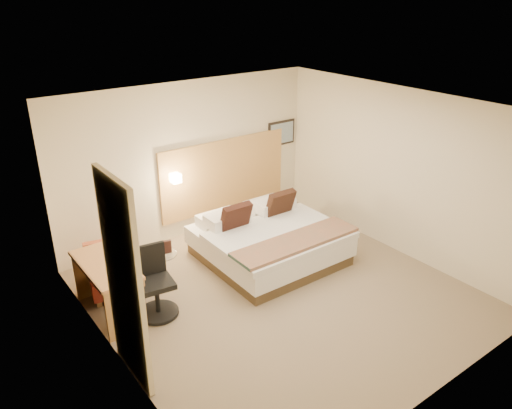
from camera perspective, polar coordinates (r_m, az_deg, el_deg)
floor at (r=7.35m, az=2.77°, el=-10.18°), size 4.80×5.00×0.02m
ceiling at (r=6.25m, az=3.26°, el=10.96°), size 4.80×5.00×0.02m
wall_back at (r=8.63m, az=-7.69°, el=5.03°), size 4.80×0.02×2.70m
wall_front at (r=5.25m, az=20.92°, el=-9.51°), size 4.80×0.02×2.70m
wall_left at (r=5.63m, az=-16.45°, el=-6.50°), size 0.02×5.00×2.70m
wall_right at (r=8.33m, az=15.92°, el=3.62°), size 0.02×5.00×2.70m
headboard_panel at (r=9.07m, az=-3.58°, el=3.46°), size 2.60×0.04×1.30m
art_frame at (r=9.65m, az=2.92°, el=8.17°), size 0.62×0.03×0.47m
art_canvas at (r=9.64m, az=2.99°, el=8.14°), size 0.54×0.01×0.39m
lamp_arm at (r=8.47m, az=-9.38°, el=3.11°), size 0.02×0.12×0.02m
lamp_shade at (r=8.42m, az=-9.19°, el=3.00°), size 0.15×0.15×0.15m
curtain at (r=5.50m, az=-14.84°, el=-8.62°), size 0.06×0.90×2.42m
bottle_a at (r=7.40m, az=-11.07°, el=-4.96°), size 0.06×0.06×0.18m
menu_folder at (r=7.40m, az=-10.11°, el=-4.78°), size 0.12×0.07×0.20m
bed at (r=8.05m, az=1.44°, el=-4.13°), size 2.09×2.00×1.00m
lounge_chair at (r=7.54m, az=-15.93°, el=-7.50°), size 0.82×0.75×0.74m
side_table at (r=7.54m, az=-10.63°, el=-7.04°), size 0.53×0.53×0.50m
desk at (r=6.91m, az=-16.55°, el=-7.62°), size 0.57×1.24×0.77m
desk_chair at (r=6.87m, az=-11.44°, el=-9.28°), size 0.62×0.62×0.97m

